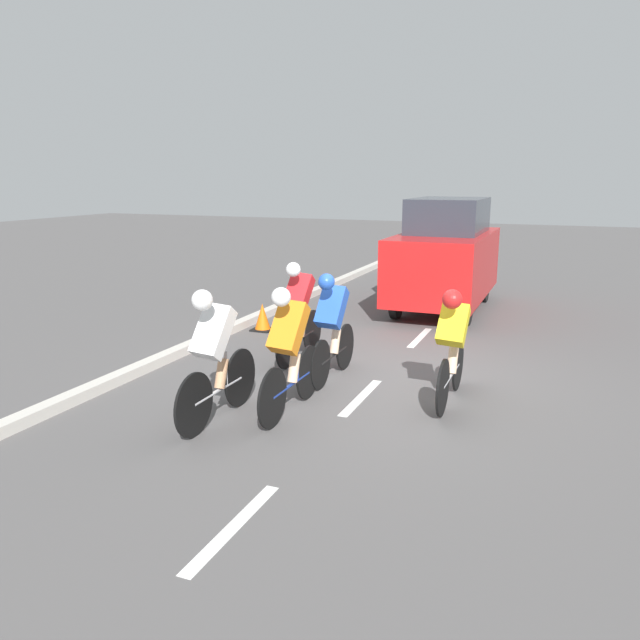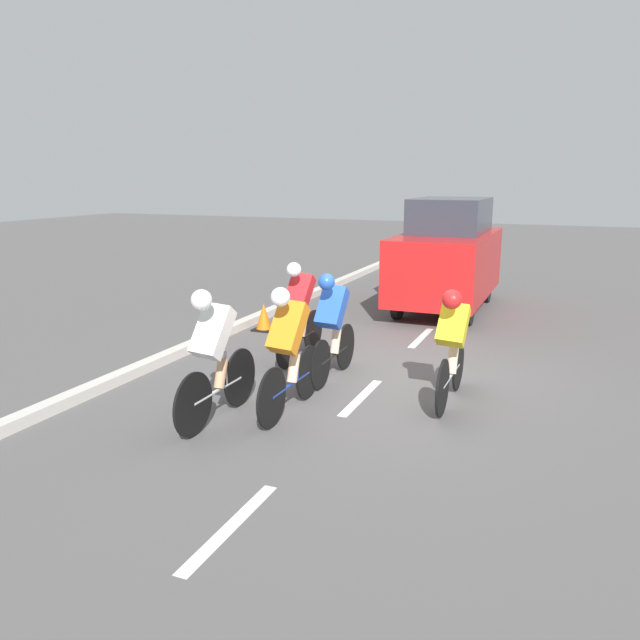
% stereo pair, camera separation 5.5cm
% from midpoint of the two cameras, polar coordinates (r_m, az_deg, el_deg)
% --- Properties ---
extents(ground_plane, '(60.00, 60.00, 0.00)m').
position_cam_midpoint_polar(ground_plane, '(8.57, 5.17, -5.47)').
color(ground_plane, '#565454').
extents(lane_stripe_near, '(0.12, 1.40, 0.01)m').
position_cam_midpoint_polar(lane_stripe_near, '(5.25, -8.20, -18.17)').
color(lane_stripe_near, white).
rests_on(lane_stripe_near, ground).
extents(lane_stripe_mid, '(0.12, 1.40, 0.01)m').
position_cam_midpoint_polar(lane_stripe_mid, '(7.91, 3.59, -7.05)').
color(lane_stripe_mid, white).
rests_on(lane_stripe_mid, ground).
extents(lane_stripe_far, '(0.12, 1.40, 0.01)m').
position_cam_midpoint_polar(lane_stripe_far, '(10.86, 8.98, -1.59)').
color(lane_stripe_far, white).
rests_on(lane_stripe_far, ground).
extents(curb, '(0.20, 23.30, 0.14)m').
position_cam_midpoint_polar(curb, '(9.34, -15.40, -3.89)').
color(curb, beige).
rests_on(curb, ground).
extents(cyclist_red, '(0.37, 1.63, 1.53)m').
position_cam_midpoint_polar(cyclist_red, '(9.20, -2.14, 0.98)').
color(cyclist_red, black).
rests_on(cyclist_red, ground).
extents(cyclist_blue, '(0.34, 1.61, 1.50)m').
position_cam_midpoint_polar(cyclist_blue, '(8.32, 0.91, -0.35)').
color(cyclist_blue, black).
rests_on(cyclist_blue, ground).
extents(cyclist_yellow, '(0.35, 1.67, 1.46)m').
position_cam_midpoint_polar(cyclist_yellow, '(7.60, 11.78, -2.06)').
color(cyclist_yellow, black).
rests_on(cyclist_yellow, ground).
extents(cyclist_orange, '(0.36, 1.68, 1.55)m').
position_cam_midpoint_polar(cyclist_orange, '(7.11, -3.06, -2.55)').
color(cyclist_orange, black).
rests_on(cyclist_orange, ground).
extents(cyclist_white, '(0.36, 1.70, 1.57)m').
position_cam_midpoint_polar(cyclist_white, '(6.97, -9.85, -2.97)').
color(cyclist_white, black).
rests_on(cyclist_white, ground).
extents(support_car, '(1.70, 3.82, 2.28)m').
position_cam_midpoint_polar(support_car, '(13.07, 11.27, 5.81)').
color(support_car, black).
rests_on(support_car, ground).
extents(traffic_cone, '(0.36, 0.36, 0.49)m').
position_cam_midpoint_polar(traffic_cone, '(11.23, -5.42, 0.23)').
color(traffic_cone, black).
rests_on(traffic_cone, ground).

